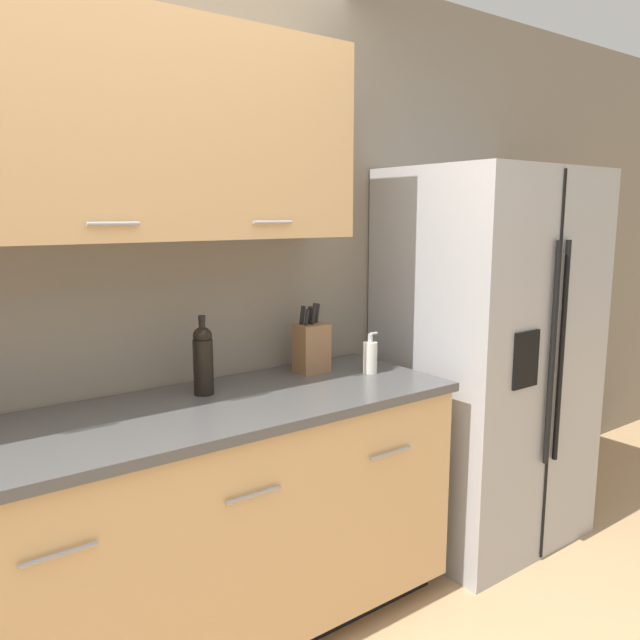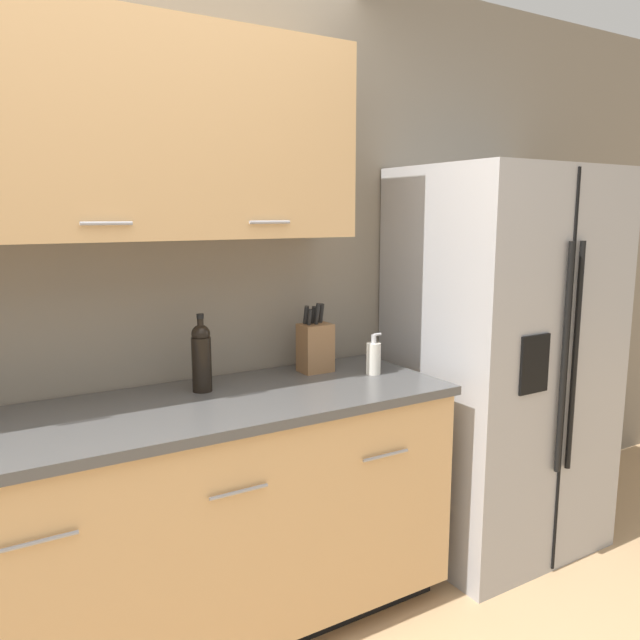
# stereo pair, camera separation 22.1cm
# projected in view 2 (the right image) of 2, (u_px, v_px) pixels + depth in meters

# --- Properties ---
(wall_back) EXTENTS (10.00, 0.39, 2.60)m
(wall_back) POSITION_uv_depth(u_px,v_px,m) (70.00, 253.00, 2.20)
(wall_back) COLOR gray
(wall_back) RESTS_ON ground_plane
(counter_unit) EXTENTS (2.46, 0.64, 0.92)m
(counter_unit) POSITION_uv_depth(u_px,v_px,m) (124.00, 541.00, 2.14)
(counter_unit) COLOR black
(counter_unit) RESTS_ON ground_plane
(refrigerator) EXTENTS (0.90, 0.74, 1.78)m
(refrigerator) POSITION_uv_depth(u_px,v_px,m) (500.00, 362.00, 2.93)
(refrigerator) COLOR #9E9EA0
(refrigerator) RESTS_ON ground_plane
(knife_block) EXTENTS (0.13, 0.10, 0.29)m
(knife_block) POSITION_uv_depth(u_px,v_px,m) (315.00, 346.00, 2.62)
(knife_block) COLOR olive
(knife_block) RESTS_ON counter_unit
(wine_bottle) EXTENTS (0.07, 0.07, 0.29)m
(wine_bottle) POSITION_uv_depth(u_px,v_px,m) (201.00, 356.00, 2.32)
(wine_bottle) COLOR black
(wine_bottle) RESTS_ON counter_unit
(soap_dispenser) EXTENTS (0.07, 0.06, 0.17)m
(soap_dispenser) POSITION_uv_depth(u_px,v_px,m) (374.00, 358.00, 2.59)
(soap_dispenser) COLOR silver
(soap_dispenser) RESTS_ON counter_unit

